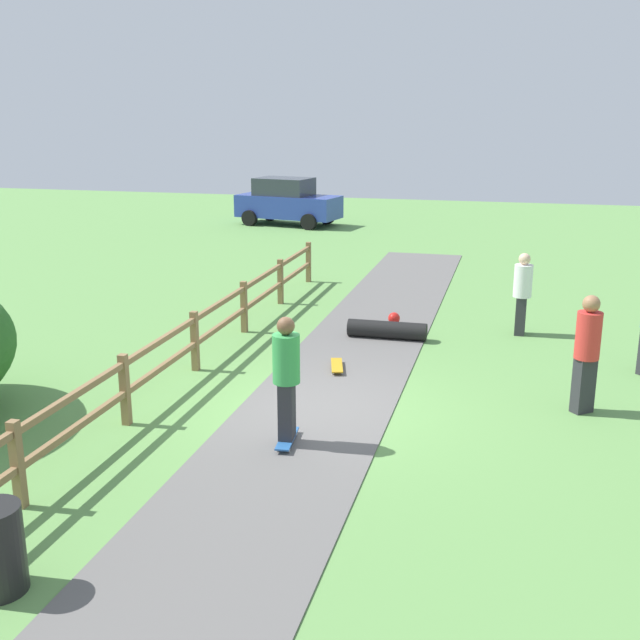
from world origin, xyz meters
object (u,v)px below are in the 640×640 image
Objects in this scene: bystander_red at (587,348)px; bystander_white at (522,290)px; skater_riding at (286,374)px; parked_car_blue at (287,202)px; skater_fallen at (388,329)px; skateboard_loose at (337,365)px.

bystander_red is 4.31m from bystander_white.
parked_car_blue is (-6.28, 20.69, -0.09)m from skater_riding.
skater_fallen is at bearing -159.72° from bystander_white.
skateboard_loose is at bearing -103.77° from skater_fallen.
parked_car_blue reaches higher than skater_riding.
skateboard_loose is 4.62m from bystander_white.
skateboard_loose is 4.39m from bystander_red.
parked_car_blue reaches higher than skater_fallen.
skateboard_loose is (-0.55, -2.24, -0.11)m from skater_fallen.
bystander_red is 0.42× the size of parked_car_blue.
skater_fallen is at bearing 84.99° from skater_riding.
parked_car_blue is (-6.77, 15.15, 0.76)m from skater_fallen.
skater_fallen is at bearing -65.92° from parked_car_blue.
bystander_white is at bearing 45.18° from skateboard_loose.
skater_riding is 1.13× the size of skater_fallen.
parked_car_blue reaches higher than bystander_red.
skater_riding is at bearing -73.11° from parked_car_blue.
skateboard_loose is at bearing 166.76° from bystander_red.
skater_riding is 3.44m from skateboard_loose.
skater_riding is 0.42× the size of parked_car_blue.
bystander_red is at bearing -77.00° from bystander_white.
skater_riding is 7.24m from bystander_white.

